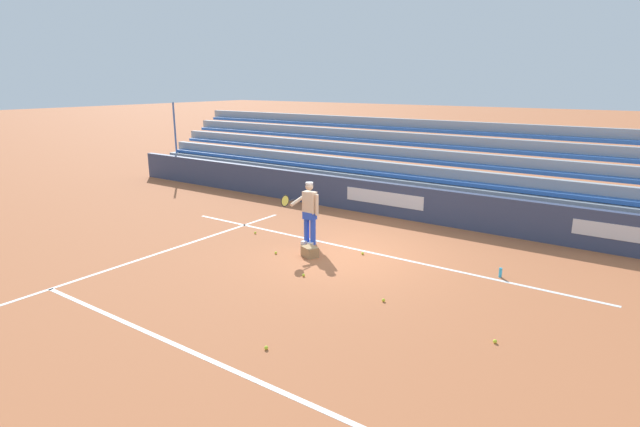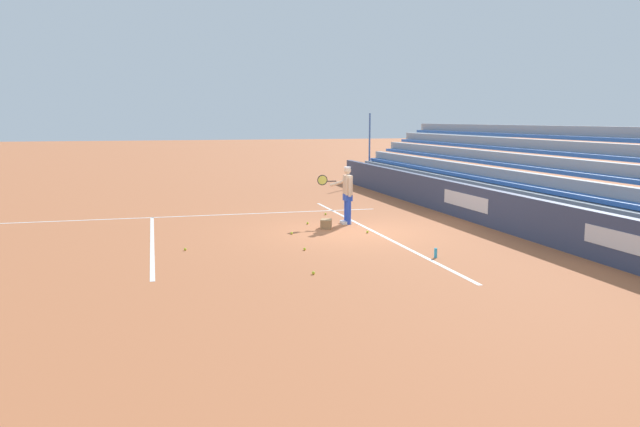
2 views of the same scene
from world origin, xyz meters
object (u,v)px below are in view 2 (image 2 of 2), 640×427
at_px(water_bottle, 436,253).
at_px(ball_box_cardboard, 326,224).
at_px(tennis_ball_midcourt, 185,249).
at_px(tennis_ball_far_right, 326,214).
at_px(tennis_ball_toward_net, 292,233).
at_px(tennis_ball_far_left, 305,249).
at_px(tennis_ball_stray_back, 367,232).
at_px(tennis_player, 347,194).
at_px(tennis_ball_on_baseline, 313,273).
at_px(tennis_ball_near_player, 308,223).

bearing_deg(water_bottle, ball_box_cardboard, 17.47).
bearing_deg(tennis_ball_midcourt, tennis_ball_far_right, -46.27).
bearing_deg(water_bottle, tennis_ball_toward_net, 34.53).
relative_size(tennis_ball_toward_net, tennis_ball_far_left, 1.00).
distance_m(tennis_ball_stray_back, water_bottle, 3.37).
bearing_deg(tennis_player, tennis_ball_far_right, 4.56).
height_order(tennis_ball_toward_net, tennis_ball_far_left, same).
xyz_separation_m(tennis_ball_far_left, water_bottle, (-1.55, -2.68, 0.08)).
xyz_separation_m(tennis_ball_on_baseline, tennis_ball_near_player, (5.97, -1.35, 0.00)).
bearing_deg(tennis_ball_stray_back, tennis_ball_near_player, 33.88).
xyz_separation_m(ball_box_cardboard, tennis_ball_near_player, (0.84, 0.34, -0.10)).
height_order(tennis_ball_midcourt, tennis_ball_near_player, same).
relative_size(ball_box_cardboard, tennis_ball_toward_net, 6.06).
bearing_deg(water_bottle, tennis_ball_near_player, 18.27).
distance_m(tennis_player, tennis_ball_stray_back, 1.85).
xyz_separation_m(tennis_player, tennis_ball_far_left, (-3.42, 2.13, -0.86)).
relative_size(tennis_ball_stray_back, tennis_ball_far_right, 1.00).
bearing_deg(tennis_ball_stray_back, tennis_ball_toward_net, 80.44).
height_order(tennis_ball_near_player, tennis_ball_far_right, same).
height_order(tennis_ball_on_baseline, tennis_ball_far_left, same).
relative_size(ball_box_cardboard, tennis_ball_stray_back, 6.06).
xyz_separation_m(tennis_ball_midcourt, tennis_ball_far_right, (4.55, -4.75, 0.00)).
height_order(tennis_player, tennis_ball_near_player, tennis_player).
bearing_deg(tennis_ball_near_player, tennis_player, -100.61).
bearing_deg(tennis_ball_on_baseline, water_bottle, -75.75).
relative_size(tennis_player, tennis_ball_near_player, 25.98).
bearing_deg(tennis_ball_stray_back, tennis_ball_far_right, 3.90).
relative_size(tennis_ball_on_baseline, tennis_ball_near_player, 1.00).
relative_size(tennis_ball_far_left, water_bottle, 0.30).
bearing_deg(tennis_ball_on_baseline, ball_box_cardboard, -18.28).
xyz_separation_m(tennis_ball_near_player, water_bottle, (-5.19, -1.71, 0.08)).
distance_m(tennis_player, tennis_ball_far_right, 2.04).
distance_m(tennis_ball_on_baseline, tennis_ball_toward_net, 4.49).
bearing_deg(tennis_ball_near_player, water_bottle, -161.73).
height_order(tennis_ball_on_baseline, tennis_ball_near_player, same).
bearing_deg(tennis_ball_on_baseline, tennis_ball_far_left, -9.29).
distance_m(ball_box_cardboard, tennis_ball_stray_back, 1.37).
distance_m(tennis_player, tennis_ball_toward_net, 2.51).
height_order(tennis_player, water_bottle, tennis_player).
distance_m(tennis_ball_toward_net, water_bottle, 4.47).
distance_m(ball_box_cardboard, tennis_ball_toward_net, 1.35).
distance_m(tennis_player, ball_box_cardboard, 1.28).
height_order(tennis_ball_toward_net, water_bottle, water_bottle).
distance_m(tennis_player, water_bottle, 5.07).
xyz_separation_m(tennis_ball_on_baseline, tennis_ball_toward_net, (4.46, -0.53, 0.00)).
distance_m(tennis_ball_midcourt, tennis_ball_far_right, 6.58).
bearing_deg(tennis_ball_far_left, tennis_player, -31.87).
bearing_deg(water_bottle, tennis_ball_far_left, 59.96).
bearing_deg(tennis_ball_on_baseline, tennis_ball_toward_net, -6.80).
xyz_separation_m(tennis_ball_toward_net, tennis_ball_far_right, (3.13, -1.83, 0.00)).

